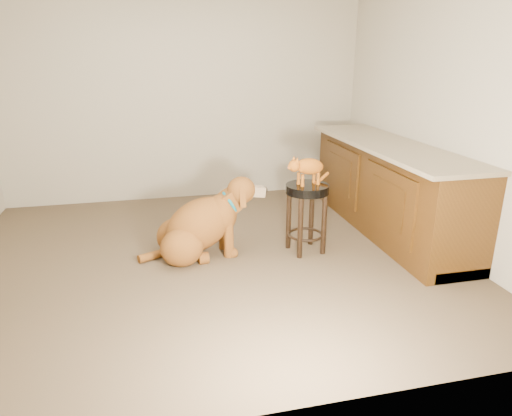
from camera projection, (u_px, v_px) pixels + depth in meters
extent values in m
cube|color=#4F3F2B|center=(209.00, 258.00, 4.24)|extent=(4.50, 4.00, 0.01)
cube|color=#B3A890|center=(185.00, 96.00, 5.67)|extent=(4.50, 0.04, 2.60)
cube|color=#B3A890|center=(260.00, 176.00, 1.98)|extent=(4.50, 0.04, 2.60)
cube|color=#B3A890|center=(442.00, 110.00, 4.31)|extent=(0.04, 4.00, 2.60)
cube|color=#44280C|center=(389.00, 189.00, 4.79)|extent=(0.60, 2.50, 0.90)
cube|color=gray|center=(390.00, 145.00, 4.63)|extent=(0.70, 2.56, 0.04)
cube|color=black|center=(389.00, 225.00, 4.93)|extent=(0.52, 2.50, 0.10)
cube|color=#44280C|center=(388.00, 203.00, 4.20)|extent=(0.02, 0.90, 0.62)
cube|color=#44280C|center=(340.00, 174.00, 5.22)|extent=(0.02, 0.90, 0.62)
cube|color=#382009|center=(387.00, 203.00, 4.20)|extent=(0.02, 0.60, 0.40)
cube|color=#382009|center=(339.00, 174.00, 5.21)|extent=(0.02, 0.60, 0.40)
cylinder|color=black|center=(311.00, 217.00, 4.46)|extent=(0.05, 0.05, 0.58)
cylinder|color=black|center=(289.00, 220.00, 4.38)|extent=(0.05, 0.05, 0.58)
cylinder|color=black|center=(324.00, 225.00, 4.25)|extent=(0.05, 0.05, 0.58)
cylinder|color=black|center=(300.00, 228.00, 4.16)|extent=(0.05, 0.05, 0.58)
torus|color=black|center=(306.00, 234.00, 4.35)|extent=(0.39, 0.39, 0.03)
cylinder|color=black|center=(307.00, 189.00, 4.20)|extent=(0.40, 0.40, 0.08)
cube|color=brown|center=(358.00, 183.00, 5.55)|extent=(0.04, 0.04, 0.62)
cube|color=brown|center=(338.00, 185.00, 5.45)|extent=(0.04, 0.04, 0.62)
cube|color=brown|center=(372.00, 189.00, 5.30)|extent=(0.04, 0.04, 0.62)
cube|color=brown|center=(351.00, 192.00, 5.20)|extent=(0.04, 0.04, 0.62)
cube|color=brown|center=(356.00, 160.00, 5.27)|extent=(0.40, 0.40, 0.04)
ellipsoid|color=brown|center=(177.00, 236.00, 4.32)|extent=(0.41, 0.35, 0.35)
ellipsoid|color=brown|center=(182.00, 248.00, 4.06)|extent=(0.41, 0.35, 0.35)
cylinder|color=brown|center=(197.00, 244.00, 4.43)|extent=(0.10, 0.12, 0.11)
cylinder|color=brown|center=(204.00, 258.00, 4.13)|extent=(0.10, 0.12, 0.11)
ellipsoid|color=brown|center=(199.00, 225.00, 4.20)|extent=(0.83, 0.48, 0.72)
ellipsoid|color=brown|center=(221.00, 214.00, 4.23)|extent=(0.32, 0.35, 0.36)
cylinder|color=brown|center=(223.00, 228.00, 4.39)|extent=(0.10, 0.10, 0.42)
cylinder|color=brown|center=(228.00, 236.00, 4.21)|extent=(0.10, 0.10, 0.42)
sphere|color=brown|center=(227.00, 245.00, 4.46)|extent=(0.11, 0.11, 0.11)
sphere|color=brown|center=(232.00, 253.00, 4.28)|extent=(0.11, 0.11, 0.11)
cylinder|color=brown|center=(230.00, 201.00, 4.22)|extent=(0.27, 0.21, 0.27)
ellipsoid|color=brown|center=(241.00, 190.00, 4.22)|extent=(0.28, 0.26, 0.25)
cube|color=#907659|center=(256.00, 191.00, 4.26)|extent=(0.18, 0.11, 0.12)
sphere|color=black|center=(264.00, 190.00, 4.29)|extent=(0.06, 0.06, 0.06)
cube|color=brown|center=(236.00, 190.00, 4.32)|extent=(0.06, 0.07, 0.19)
cube|color=brown|center=(242.00, 197.00, 4.12)|extent=(0.06, 0.07, 0.19)
torus|color=#0E6676|center=(230.00, 203.00, 4.22)|extent=(0.16, 0.25, 0.22)
cylinder|color=#D8BF4C|center=(236.00, 210.00, 4.26)|extent=(0.01, 0.05, 0.05)
cylinder|color=brown|center=(156.00, 255.00, 4.22)|extent=(0.33, 0.21, 0.08)
ellipsoid|color=#9B4B0F|center=(310.00, 166.00, 4.14)|extent=(0.31, 0.18, 0.18)
cylinder|color=#9B4B0F|center=(299.00, 178.00, 4.18)|extent=(0.03, 0.03, 0.11)
sphere|color=#9B4B0F|center=(298.00, 183.00, 4.20)|extent=(0.04, 0.04, 0.04)
cylinder|color=#9B4B0F|center=(303.00, 181.00, 4.11)|extent=(0.03, 0.03, 0.11)
sphere|color=#9B4B0F|center=(302.00, 185.00, 4.13)|extent=(0.04, 0.04, 0.04)
cylinder|color=#9B4B0F|center=(314.00, 177.00, 4.24)|extent=(0.03, 0.03, 0.11)
sphere|color=#9B4B0F|center=(314.00, 181.00, 4.25)|extent=(0.04, 0.04, 0.04)
cylinder|color=#9B4B0F|center=(318.00, 179.00, 4.17)|extent=(0.03, 0.03, 0.11)
sphere|color=#9B4B0F|center=(318.00, 184.00, 4.18)|extent=(0.04, 0.04, 0.04)
sphere|color=#9B4B0F|center=(294.00, 166.00, 4.08)|extent=(0.11, 0.11, 0.11)
sphere|color=#9B4B0F|center=(290.00, 167.00, 4.07)|extent=(0.04, 0.04, 0.04)
sphere|color=brown|center=(288.00, 168.00, 4.06)|extent=(0.02, 0.02, 0.02)
cone|color=#9B4B0F|center=(294.00, 159.00, 4.10)|extent=(0.05, 0.05, 0.05)
cone|color=#C66B60|center=(294.00, 159.00, 4.10)|extent=(0.03, 0.03, 0.03)
cone|color=#9B4B0F|center=(297.00, 160.00, 4.04)|extent=(0.05, 0.05, 0.05)
cone|color=#C66B60|center=(297.00, 161.00, 4.04)|extent=(0.03, 0.03, 0.03)
cylinder|color=#9B4B0F|center=(321.00, 179.00, 4.28)|extent=(0.20, 0.15, 0.11)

